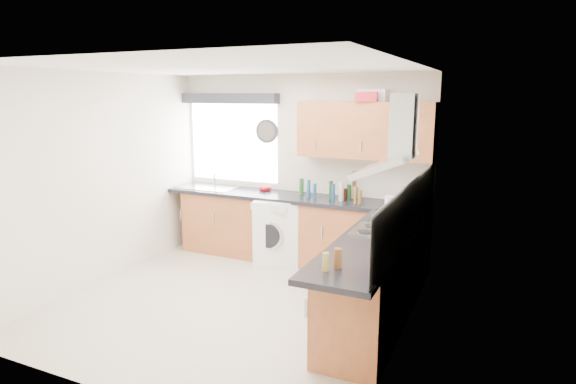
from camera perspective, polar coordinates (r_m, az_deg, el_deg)
The scene contains 38 objects.
ground_plane at distance 5.43m, azimuth -6.30°, elevation -12.90°, with size 3.60×3.60×0.00m, color beige.
ceiling at distance 4.95m, azimuth -6.95°, elevation 14.47°, with size 3.60×3.60×0.02m, color white.
wall_back at distance 6.62m, azimuth 1.45°, elevation 2.95°, with size 3.60×0.02×2.50m, color silver.
wall_front at distance 3.67m, azimuth -21.30°, elevation -4.93°, with size 3.60×0.02×2.50m, color silver.
wall_left at distance 6.16m, azimuth -21.12°, elevation 1.51°, with size 0.02×3.60×2.50m, color silver.
wall_right at distance 4.41m, azimuth 13.88°, elevation -1.78°, with size 0.02×3.60×2.50m, color silver.
window at distance 7.05m, azimuth -6.48°, elevation 5.86°, with size 1.40×0.02×1.10m, color white.
window_blind at distance 6.94m, azimuth -6.99°, elevation 10.97°, with size 1.50×0.18×0.14m, color #282831.
splashback at distance 4.71m, azimuth 14.41°, elevation -1.82°, with size 0.01×3.00×0.54m, color white.
base_cab_back at distance 6.58m, azimuth -0.39°, elevation -4.42°, with size 3.00×0.58×0.86m, color #98512B.
base_cab_corner at distance 6.10m, azimuth 13.41°, elevation -6.04°, with size 0.60×0.60×0.86m, color #98512B.
base_cab_right at distance 4.85m, azimuth 10.33°, elevation -10.55°, with size 0.58×2.10×0.86m, color #98512B.
worktop_back at distance 6.42m, azimuth 0.38°, elevation -0.64°, with size 3.60×0.62×0.05m, color black.
worktop_right at distance 4.56m, azimuth 9.94°, elevation -5.90°, with size 0.62×2.42×0.05m, color black.
sink at distance 7.05m, azimuth -9.54°, elevation 0.84°, with size 0.84×0.46×0.10m, color #AAB3B7, non-canonical shape.
oven at distance 4.99m, azimuth 10.65°, elevation -9.98°, with size 0.56×0.58×0.85m, color black.
hob_plate at distance 4.84m, azimuth 10.87°, elevation -4.55°, with size 0.52×0.52×0.01m, color #AAB3B7.
extractor_hood at distance 4.65m, azimuth 12.47°, elevation 5.48°, with size 0.52×0.78×0.66m, color #AAB3B7, non-canonical shape.
upper_cabinets at distance 6.09m, azimuth 9.14°, elevation 7.26°, with size 1.70×0.35×0.70m, color #98512B.
washing_machine at distance 6.50m, azimuth -1.20°, elevation -4.55°, with size 0.60×0.58×0.87m, color white.
wall_clock at distance 6.75m, azimuth -2.61°, elevation 7.20°, with size 0.33×0.33×0.04m, color #282831.
casserole at distance 6.14m, azimuth 10.20°, elevation 11.22°, with size 0.35×0.26×0.15m, color white.
storage_box at distance 5.96m, azimuth 9.31°, elevation 11.09°, with size 0.25×0.21×0.12m, color red.
utensil_pot at distance 6.31m, azimuth 7.82°, elevation -0.05°, with size 0.11×0.11×0.15m, color gray.
kitchen_roll at distance 5.46m, azimuth 11.91°, elevation -1.63°, with size 0.10×0.10×0.22m, color white.
tomato_cluster at distance 6.74m, azimuth -2.70°, elevation 0.45°, with size 0.15×0.15×0.07m, color red, non-canonical shape.
jar_0 at distance 6.26m, azimuth 2.47°, elevation 0.38°, with size 0.05×0.05×0.24m, color navy.
jar_1 at distance 6.14m, azimuth 5.10°, elevation 0.17°, with size 0.05×0.05×0.25m, color #1B3C15.
jar_2 at distance 6.18m, azimuth 6.69°, elevation -0.25°, with size 0.06×0.06×0.15m, color #4D1410.
jar_3 at distance 6.10m, azimuth 6.31°, elevation 0.08°, with size 0.07×0.07×0.25m, color beige.
jar_4 at distance 5.95m, azimuth 8.51°, elevation -0.62°, with size 0.05×0.05×0.18m, color brown.
jar_5 at distance 6.09m, azimuth 5.38°, elevation -0.07°, with size 0.05×0.05×0.22m, color navy.
jar_6 at distance 6.46m, azimuth 1.60°, elevation 0.66°, with size 0.06×0.06×0.22m, color #215920.
jar_7 at distance 5.98m, azimuth 7.98°, elevation -0.36°, with size 0.04×0.04×0.22m, color brown.
jar_8 at distance 6.16m, azimuth 7.24°, elevation -0.06°, with size 0.06×0.06×0.20m, color #133514.
jar_9 at distance 6.22m, azimuth 3.20°, elevation 0.12°, with size 0.04×0.04×0.20m, color navy.
bottle_0 at distance 3.72m, azimuth 4.49°, elevation -8.25°, with size 0.05×0.05×0.14m, color #A49738.
bottle_1 at distance 3.78m, azimuth 5.91°, elevation -7.82°, with size 0.06×0.06×0.16m, color brown.
Camera 1 is at (2.57, -4.23, 2.24)m, focal length 30.00 mm.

